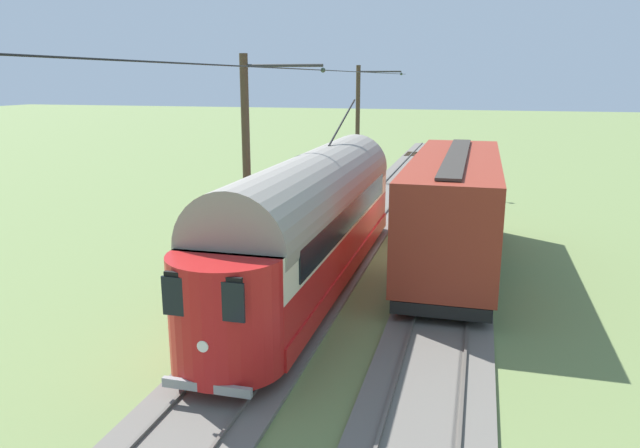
# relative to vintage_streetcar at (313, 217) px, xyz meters

# --- Properties ---
(ground_plane) EXTENTS (220.00, 220.00, 0.00)m
(ground_plane) POSITION_rel_vintage_streetcar_xyz_m (-2.13, -4.01, -2.25)
(ground_plane) COLOR olive
(track_streetcar_siding) EXTENTS (2.80, 80.00, 0.18)m
(track_streetcar_siding) POSITION_rel_vintage_streetcar_xyz_m (-4.26, -4.32, -2.20)
(track_streetcar_siding) COLOR #666059
(track_streetcar_siding) RESTS_ON ground
(track_adjacent_siding) EXTENTS (2.80, 80.00, 0.18)m
(track_adjacent_siding) POSITION_rel_vintage_streetcar_xyz_m (0.00, -4.32, -2.20)
(track_adjacent_siding) COLOR #666059
(track_adjacent_siding) RESTS_ON ground
(vintage_streetcar) EXTENTS (2.65, 16.08, 5.57)m
(vintage_streetcar) POSITION_rel_vintage_streetcar_xyz_m (0.00, 0.00, 0.00)
(vintage_streetcar) COLOR red
(vintage_streetcar) RESTS_ON ground
(boxcar_adjacent) EXTENTS (2.96, 11.69, 3.85)m
(boxcar_adjacent) POSITION_rel_vintage_streetcar_xyz_m (-4.27, -3.13, -0.09)
(boxcar_adjacent) COLOR maroon
(boxcar_adjacent) RESTS_ON ground
(catenary_pole_foreground) EXTENTS (2.94, 0.28, 7.37)m
(catenary_pole_foreground) POSITION_rel_vintage_streetcar_xyz_m (2.64, -20.45, 1.60)
(catenary_pole_foreground) COLOR #423323
(catenary_pole_foreground) RESTS_ON ground
(catenary_pole_mid_near) EXTENTS (2.94, 0.28, 7.37)m
(catenary_pole_mid_near) POSITION_rel_vintage_streetcar_xyz_m (2.64, -1.25, 1.60)
(catenary_pole_mid_near) COLOR #423323
(catenary_pole_mid_near) RESTS_ON ground
(overhead_wire_run) EXTENTS (2.74, 42.40, 0.18)m
(overhead_wire_run) POSITION_rel_vintage_streetcar_xyz_m (0.05, -2.01, 4.57)
(overhead_wire_run) COLOR black
(overhead_wire_run) RESTS_ON ground
(switch_stand) EXTENTS (0.50, 0.30, 1.24)m
(switch_stand) POSITION_rel_vintage_streetcar_xyz_m (-5.95, -15.91, -1.55)
(switch_stand) COLOR black
(switch_stand) RESTS_ON ground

